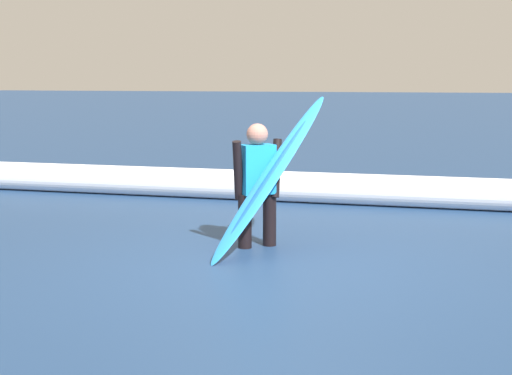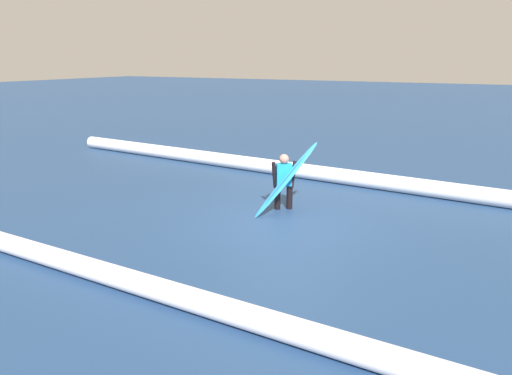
% 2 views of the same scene
% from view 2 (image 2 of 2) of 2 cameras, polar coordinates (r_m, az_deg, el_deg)
% --- Properties ---
extents(ground_plane, '(123.69, 123.69, 0.00)m').
position_cam_2_polar(ground_plane, '(10.26, 3.33, -3.90)').
color(ground_plane, navy).
extents(surfer, '(0.44, 0.48, 1.28)m').
position_cam_2_polar(surfer, '(10.82, 3.33, 1.03)').
color(surfer, black).
rests_on(surfer, ground_plane).
extents(surfboard, '(1.12, 1.44, 1.57)m').
position_cam_2_polar(surfboard, '(10.52, 3.63, 0.96)').
color(surfboard, '#268CE5').
rests_on(surfboard, ground_plane).
extents(wave_crest_foreground, '(22.12, 1.94, 0.42)m').
position_cam_2_polar(wave_crest_foreground, '(13.08, 13.22, 0.89)').
color(wave_crest_foreground, white).
rests_on(wave_crest_foreground, ground_plane).
extents(wave_crest_midground, '(19.45, 0.86, 0.34)m').
position_cam_2_polar(wave_crest_midground, '(8.60, -22.74, -7.78)').
color(wave_crest_midground, white).
rests_on(wave_crest_midground, ground_plane).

